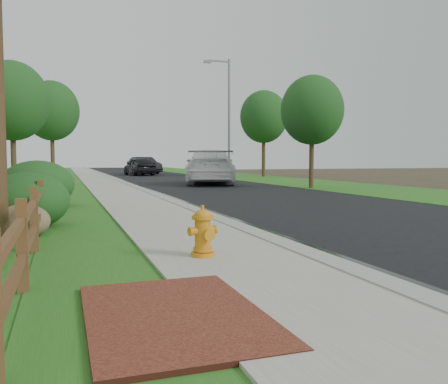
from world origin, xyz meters
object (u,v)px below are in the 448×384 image
object	(u,v)px
white_suv	(210,167)
dark_car_mid	(139,166)
fire_hydrant	(203,233)
streetlight	(227,112)
ranch_fence	(43,199)

from	to	relation	value
white_suv	dark_car_mid	world-z (taller)	white_suv
fire_hydrant	dark_car_mid	bearing A→B (deg)	82.69
dark_car_mid	streetlight	xyz separation A→B (m)	(4.92, -10.69, 4.19)
fire_hydrant	streetlight	xyz separation A→B (m)	(9.75, 26.96, 4.60)
fire_hydrant	streetlight	bearing A→B (deg)	70.12
fire_hydrant	ranch_fence	bearing A→B (deg)	115.50
fire_hydrant	white_suv	bearing A→B (deg)	72.62
streetlight	dark_car_mid	bearing A→B (deg)	114.68
ranch_fence	dark_car_mid	size ratio (longest dim) A/B	3.42
dark_car_mid	streetlight	world-z (taller)	streetlight
white_suv	streetlight	bearing A→B (deg)	-101.36
dark_car_mid	ranch_fence	bearing A→B (deg)	70.00
streetlight	white_suv	bearing A→B (deg)	-117.74
ranch_fence	white_suv	bearing A→B (deg)	60.64
ranch_fence	fire_hydrant	world-z (taller)	ranch_fence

